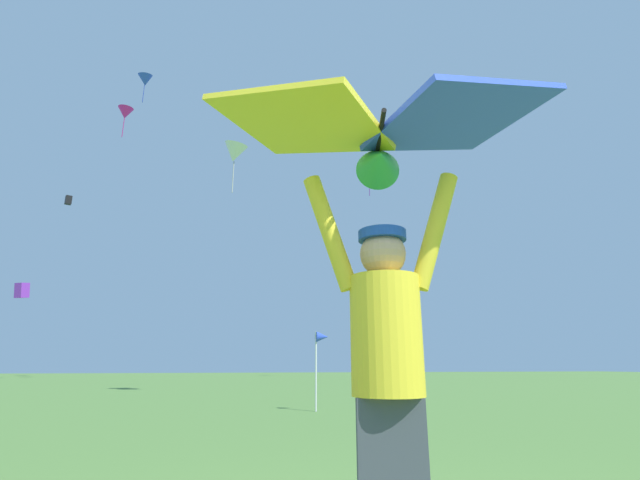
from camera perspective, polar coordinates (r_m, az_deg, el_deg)
kite_flyer_person at (r=2.15m, az=8.79°, el=-16.37°), size 0.80×0.42×1.92m
held_stunt_kite at (r=2.39m, az=7.72°, el=13.75°), size 1.74×1.13×0.40m
distant_kite_purple_high_left at (r=31.14m, az=-34.29°, el=-5.44°), size 0.80×0.84×0.94m
distant_kite_magenta_high_right at (r=42.23m, az=-24.03°, el=14.84°), size 1.48×1.56×2.84m
distant_kite_white_mid_right at (r=17.06m, az=-11.07°, el=11.05°), size 1.25×1.29×2.05m
distant_kite_purple_mid_left at (r=39.60m, az=6.39°, el=8.58°), size 1.72×1.75×2.77m
distant_kite_black_low_right at (r=36.72m, az=-29.93°, el=4.52°), size 0.53×0.55×0.64m
distant_kite_blue_low_left at (r=36.70m, az=-21.81°, el=18.75°), size 1.46×1.59×2.43m
marker_flag at (r=10.10m, az=0.16°, el=-13.08°), size 0.30×0.24×1.69m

